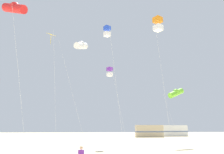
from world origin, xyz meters
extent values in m
sphere|color=#D8A87F|center=(-0.34, 6.72, 1.06)|extent=(0.20, 0.20, 0.20)
cylinder|color=silver|center=(5.45, 8.23, 5.16)|extent=(0.93, 0.08, 10.31)
cube|color=orange|center=(5.41, 8.69, 10.66)|extent=(0.82, 0.82, 0.44)
cube|color=white|center=(5.41, 8.69, 9.96)|extent=(0.82, 0.82, 0.44)
cylinder|color=silver|center=(9.97, 18.46, 3.21)|extent=(1.12, 1.99, 6.42)
cylinder|color=#72D12D|center=(10.95, 19.01, 6.41)|extent=(2.52, 1.83, 1.48)
sphere|color=#72D12D|center=(10.95, 19.01, 6.56)|extent=(0.76, 0.76, 0.76)
cylinder|color=silver|center=(-1.47, 13.69, 5.37)|extent=(3.21, 1.22, 10.74)
cylinder|color=white|center=(-0.86, 15.29, 10.74)|extent=(1.54, 2.58, 1.48)
sphere|color=white|center=(-0.86, 15.29, 10.89)|extent=(0.76, 0.76, 0.76)
cylinder|color=silver|center=(2.77, 14.13, 6.21)|extent=(1.72, 1.76, 12.43)
cube|color=blue|center=(1.89, 14.98, 12.78)|extent=(0.82, 0.82, 0.44)
cube|color=white|center=(1.89, 14.98, 12.08)|extent=(0.82, 0.82, 0.44)
cylinder|color=silver|center=(-3.72, 17.86, 6.59)|extent=(0.84, 1.78, 13.18)
cube|color=yellow|center=(-4.61, 18.27, 13.18)|extent=(1.22, 1.22, 0.40)
cylinder|color=yellow|center=(-4.61, 18.27, 12.53)|extent=(0.04, 0.04, 1.10)
cylinder|color=silver|center=(-4.92, 8.83, 5.72)|extent=(1.50, 2.17, 11.45)
cylinder|color=red|center=(-6.00, 9.57, 11.45)|extent=(2.45, 1.99, 1.48)
sphere|color=red|center=(-6.00, 9.57, 11.60)|extent=(0.76, 0.76, 0.76)
cylinder|color=silver|center=(3.79, 18.81, 4.58)|extent=(2.21, 2.20, 9.17)
cube|color=purple|center=(2.70, 19.91, 9.51)|extent=(0.82, 0.82, 0.44)
cube|color=white|center=(2.70, 19.91, 8.81)|extent=(0.82, 0.82, 0.44)
cube|color=#C6B28C|center=(14.84, 45.14, 1.40)|extent=(6.47, 2.51, 2.80)
cube|color=#4C608C|center=(14.84, 45.14, 1.26)|extent=(6.51, 2.55, 0.24)
cube|color=white|center=(22.82, 49.42, 1.40)|extent=(6.43, 2.40, 2.80)
cube|color=#4C608C|center=(22.82, 49.42, 1.26)|extent=(6.47, 2.44, 0.24)
camera|label=1|loc=(-0.06, -6.73, 2.21)|focal=34.77mm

